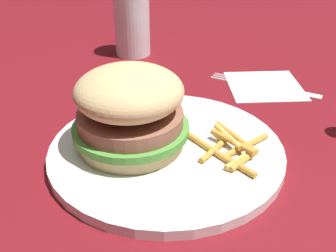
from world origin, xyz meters
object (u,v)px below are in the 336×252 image
(fork, at_px, (264,84))
(napkin, at_px, (265,86))
(drink_glass, at_px, (132,26))
(sandwich, at_px, (130,109))
(plate, at_px, (168,153))
(fries_pile, at_px, (231,148))

(fork, bearing_deg, napkin, 51.14)
(napkin, xyz_separation_m, fork, (-0.00, -0.00, 0.00))
(fork, relative_size, drink_glass, 1.27)
(sandwich, xyz_separation_m, napkin, (-0.14, 0.22, -0.06))
(napkin, distance_m, fork, 0.00)
(plate, height_order, napkin, plate)
(drink_glass, bearing_deg, napkin, 45.95)
(fork, bearing_deg, plate, -48.16)
(fork, height_order, drink_glass, drink_glass)
(sandwich, bearing_deg, drink_glass, 173.11)
(napkin, bearing_deg, fries_pile, -32.25)
(sandwich, xyz_separation_m, fries_pile, (0.04, 0.11, -0.04))
(fries_pile, distance_m, fork, 0.21)
(sandwich, height_order, drink_glass, drink_glass)
(sandwich, bearing_deg, fries_pile, 71.68)
(fries_pile, bearing_deg, drink_glass, -169.02)
(plate, distance_m, napkin, 0.24)
(sandwich, bearing_deg, napkin, 123.05)
(fries_pile, relative_size, fork, 0.75)
(plate, bearing_deg, sandwich, -112.58)
(sandwich, relative_size, napkin, 1.21)
(napkin, bearing_deg, sandwich, -56.95)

